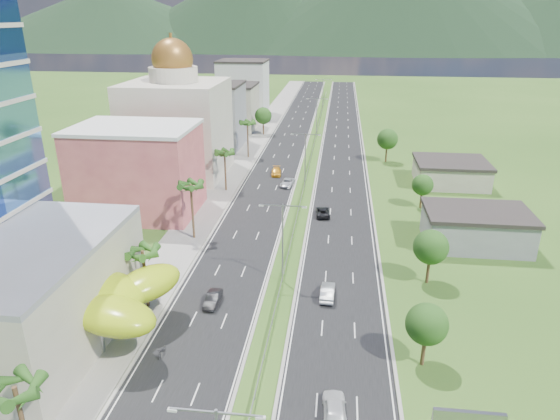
% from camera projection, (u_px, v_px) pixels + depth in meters
% --- Properties ---
extents(ground, '(500.00, 500.00, 0.00)m').
position_uv_depth(ground, '(272.00, 325.00, 57.06)').
color(ground, '#2D5119').
rests_on(ground, ground).
extents(road_left, '(11.00, 260.00, 0.04)m').
position_uv_depth(road_left, '(289.00, 139.00, 141.01)').
color(road_left, black).
rests_on(road_left, ground).
extents(road_right, '(11.00, 260.00, 0.04)m').
position_uv_depth(road_right, '(342.00, 141.00, 139.34)').
color(road_right, black).
rests_on(road_right, ground).
extents(sidewalk_left, '(7.00, 260.00, 0.12)m').
position_uv_depth(sidewalk_left, '(256.00, 138.00, 142.05)').
color(sidewalk_left, gray).
rests_on(sidewalk_left, ground).
extents(median_guardrail, '(0.10, 216.06, 0.76)m').
position_uv_depth(median_guardrail, '(311.00, 155.00, 123.32)').
color(median_guardrail, gray).
rests_on(median_guardrail, ground).
extents(streetlight_median_b, '(6.04, 0.25, 11.00)m').
position_uv_depth(streetlight_median_b, '(283.00, 235.00, 63.82)').
color(streetlight_median_b, gray).
rests_on(streetlight_median_b, ground).
extents(streetlight_median_c, '(6.04, 0.25, 11.00)m').
position_uv_depth(streetlight_median_c, '(305.00, 154.00, 100.76)').
color(streetlight_median_c, gray).
rests_on(streetlight_median_c, ground).
extents(streetlight_median_d, '(6.04, 0.25, 11.00)m').
position_uv_depth(streetlight_median_d, '(317.00, 113.00, 142.32)').
color(streetlight_median_d, gray).
rests_on(streetlight_median_d, ground).
extents(streetlight_median_e, '(6.04, 0.25, 11.00)m').
position_uv_depth(streetlight_median_e, '(323.00, 91.00, 183.88)').
color(streetlight_median_e, gray).
rests_on(streetlight_median_e, ground).
extents(lime_canopy, '(18.00, 15.00, 7.40)m').
position_uv_depth(lime_canopy, '(84.00, 294.00, 53.76)').
color(lime_canopy, '#9FBC12').
rests_on(lime_canopy, ground).
extents(pink_shophouse, '(20.00, 15.00, 15.00)m').
position_uv_depth(pink_shophouse, '(138.00, 172.00, 86.98)').
color(pink_shophouse, '#BA4C52').
rests_on(pink_shophouse, ground).
extents(domed_building, '(20.00, 20.00, 28.70)m').
position_uv_depth(domed_building, '(177.00, 123.00, 106.81)').
color(domed_building, '#BFB79E').
rests_on(domed_building, ground).
extents(midrise_grey, '(16.00, 15.00, 16.00)m').
position_uv_depth(midrise_grey, '(211.00, 116.00, 131.02)').
color(midrise_grey, gray).
rests_on(midrise_grey, ground).
extents(midrise_beige, '(16.00, 15.00, 13.00)m').
position_uv_depth(midrise_beige, '(229.00, 108.00, 151.89)').
color(midrise_beige, '#A59B87').
rests_on(midrise_beige, ground).
extents(midrise_white, '(16.00, 15.00, 18.00)m').
position_uv_depth(midrise_white, '(243.00, 89.00, 172.21)').
color(midrise_white, silver).
rests_on(midrise_white, ground).
extents(shed_near, '(15.00, 10.00, 5.00)m').
position_uv_depth(shed_near, '(476.00, 229.00, 76.11)').
color(shed_near, gray).
rests_on(shed_near, ground).
extents(shed_far, '(14.00, 12.00, 4.40)m').
position_uv_depth(shed_far, '(450.00, 173.00, 103.71)').
color(shed_far, '#A59B87').
rests_on(shed_far, ground).
extents(palm_tree_a, '(3.60, 3.60, 9.10)m').
position_uv_depth(palm_tree_a, '(15.00, 392.00, 35.53)').
color(palm_tree_a, '#47301C').
rests_on(palm_tree_a, ground).
extents(palm_tree_b, '(3.60, 3.60, 8.10)m').
position_uv_depth(palm_tree_b, '(143.00, 254.00, 58.04)').
color(palm_tree_b, '#47301C').
rests_on(palm_tree_b, ground).
extents(palm_tree_c, '(3.60, 3.60, 9.60)m').
position_uv_depth(palm_tree_c, '(191.00, 187.00, 75.99)').
color(palm_tree_c, '#47301C').
rests_on(palm_tree_c, ground).
extents(palm_tree_d, '(3.60, 3.60, 8.60)m').
position_uv_depth(palm_tree_d, '(225.00, 154.00, 97.58)').
color(palm_tree_d, '#47301C').
rests_on(palm_tree_d, ground).
extents(palm_tree_e, '(3.60, 3.60, 9.40)m').
position_uv_depth(palm_tree_e, '(247.00, 124.00, 120.39)').
color(palm_tree_e, '#47301C').
rests_on(palm_tree_e, ground).
extents(leafy_tree_lfar, '(4.90, 4.90, 8.05)m').
position_uv_depth(leafy_tree_lfar, '(263.00, 116.00, 144.48)').
color(leafy_tree_lfar, '#47301C').
rests_on(leafy_tree_lfar, ground).
extents(leafy_tree_ra, '(4.20, 4.20, 6.90)m').
position_uv_depth(leafy_tree_ra, '(427.00, 324.00, 48.91)').
color(leafy_tree_ra, '#47301C').
rests_on(leafy_tree_ra, ground).
extents(leafy_tree_rb, '(4.55, 4.55, 7.47)m').
position_uv_depth(leafy_tree_rb, '(431.00, 247.00, 64.13)').
color(leafy_tree_rb, '#47301C').
rests_on(leafy_tree_rb, ground).
extents(leafy_tree_rc, '(3.85, 3.85, 6.33)m').
position_uv_depth(leafy_tree_rc, '(423.00, 185.00, 89.95)').
color(leafy_tree_rc, '#47301C').
rests_on(leafy_tree_rc, ground).
extents(leafy_tree_rd, '(4.90, 4.90, 8.05)m').
position_uv_depth(leafy_tree_rd, '(387.00, 139.00, 117.66)').
color(leafy_tree_rd, '#47301C').
rests_on(leafy_tree_rd, ground).
extents(mountain_ridge, '(860.00, 140.00, 90.00)m').
position_uv_depth(mountain_ridge, '(400.00, 52.00, 465.97)').
color(mountain_ridge, black).
rests_on(mountain_ridge, ground).
extents(car_dark_left, '(1.55, 4.34, 1.43)m').
position_uv_depth(car_dark_left, '(213.00, 299.00, 60.82)').
color(car_dark_left, black).
rests_on(car_dark_left, road_left).
extents(car_silver_mid_left, '(2.86, 5.25, 1.40)m').
position_uv_depth(car_silver_mid_left, '(287.00, 183.00, 102.73)').
color(car_silver_mid_left, '#B9BBC2').
rests_on(car_silver_mid_left, road_left).
extents(car_yellow_far_left, '(2.50, 5.17, 1.45)m').
position_uv_depth(car_yellow_far_left, '(276.00, 172.00, 109.72)').
color(car_yellow_far_left, orange).
rests_on(car_yellow_far_left, road_left).
extents(car_white_near_right, '(2.43, 5.24, 1.74)m').
position_uv_depth(car_white_near_right, '(335.00, 409.00, 43.63)').
color(car_white_near_right, silver).
rests_on(car_white_near_right, road_right).
extents(car_silver_right, '(1.84, 4.85, 1.58)m').
position_uv_depth(car_silver_right, '(328.00, 292.00, 62.25)').
color(car_silver_right, '#B3B6BB').
rests_on(car_silver_right, road_right).
extents(car_dark_far_right, '(2.71, 5.19, 1.40)m').
position_uv_depth(car_dark_far_right, '(323.00, 212.00, 87.60)').
color(car_dark_far_right, black).
rests_on(car_dark_far_right, road_right).
extents(motorcycle, '(0.64, 1.96, 1.24)m').
position_uv_depth(motorcycle, '(162.00, 350.00, 51.71)').
color(motorcycle, black).
rests_on(motorcycle, road_left).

